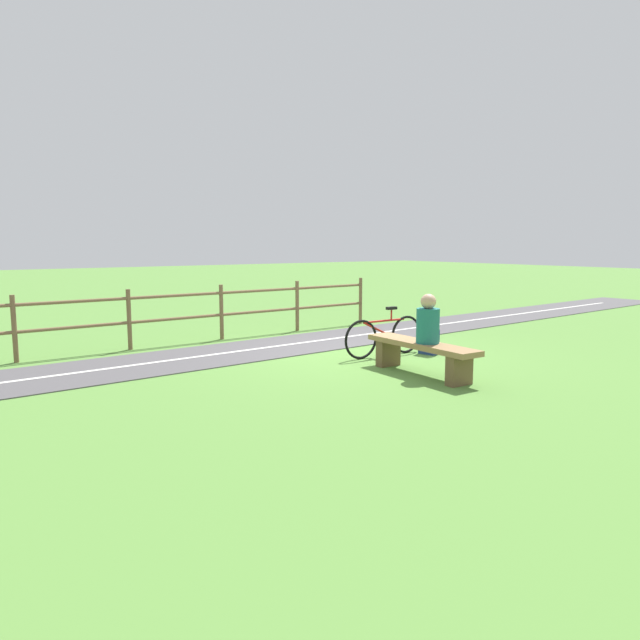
{
  "coord_description": "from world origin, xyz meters",
  "views": [
    {
      "loc": [
        -7.82,
        6.49,
        1.95
      ],
      "look_at": [
        -1.19,
        1.68,
        0.86
      ],
      "focal_mm": 32.29,
      "sensor_mm": 36.0,
      "label": 1
    }
  ],
  "objects_px": {
    "person_seated": "(428,322)",
    "backpack": "(429,342)",
    "bicycle": "(384,336)",
    "bench": "(421,352)"
  },
  "relations": [
    {
      "from": "person_seated",
      "to": "bicycle",
      "type": "xyz_separation_m",
      "value": [
        1.52,
        -0.53,
        -0.45
      ]
    },
    {
      "from": "person_seated",
      "to": "bicycle",
      "type": "bearing_deg",
      "value": -16.73
    },
    {
      "from": "person_seated",
      "to": "bicycle",
      "type": "height_order",
      "value": "person_seated"
    },
    {
      "from": "bench",
      "to": "person_seated",
      "type": "xyz_separation_m",
      "value": [
        -0.12,
        0.01,
        0.46
      ]
    },
    {
      "from": "person_seated",
      "to": "backpack",
      "type": "distance_m",
      "value": 1.86
    },
    {
      "from": "bench",
      "to": "bicycle",
      "type": "distance_m",
      "value": 1.49
    },
    {
      "from": "person_seated",
      "to": "backpack",
      "type": "height_order",
      "value": "person_seated"
    },
    {
      "from": "bicycle",
      "to": "backpack",
      "type": "xyz_separation_m",
      "value": [
        -0.32,
        -0.78,
        -0.14
      ]
    },
    {
      "from": "bicycle",
      "to": "backpack",
      "type": "bearing_deg",
      "value": 160.23
    },
    {
      "from": "bench",
      "to": "bicycle",
      "type": "relative_size",
      "value": 1.21
    }
  ]
}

